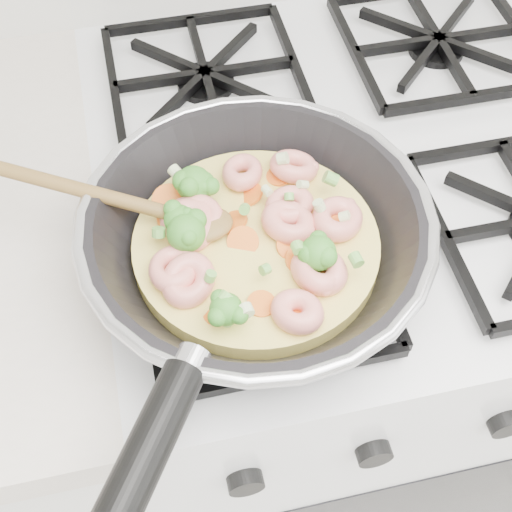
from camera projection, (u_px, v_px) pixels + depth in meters
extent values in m
cube|color=white|center=(327.00, 346.00, 1.17)|extent=(0.60, 0.60, 0.90)
cube|color=black|center=(361.00, 145.00, 0.80)|extent=(0.56, 0.56, 0.02)
torus|color=silver|center=(256.00, 221.00, 0.64)|extent=(0.33, 0.33, 0.01)
cylinder|color=black|center=(138.00, 469.00, 0.51)|extent=(0.12, 0.16, 0.03)
cylinder|color=#F5E26A|center=(256.00, 246.00, 0.67)|extent=(0.23, 0.23, 0.02)
ellipsoid|color=brown|center=(203.00, 225.00, 0.66)|extent=(0.07, 0.06, 0.02)
cylinder|color=brown|center=(61.00, 185.00, 0.66)|extent=(0.23, 0.12, 0.05)
torus|color=#EC9C8B|center=(319.00, 270.00, 0.63)|extent=(0.08, 0.08, 0.03)
torus|color=#EC9C8B|center=(290.00, 206.00, 0.67)|extent=(0.06, 0.06, 0.02)
torus|color=#EC9C8B|center=(190.00, 225.00, 0.66)|extent=(0.06, 0.06, 0.02)
torus|color=#EC9C8B|center=(337.00, 219.00, 0.66)|extent=(0.08, 0.08, 0.03)
torus|color=#EC9C8B|center=(318.00, 270.00, 0.63)|extent=(0.06, 0.06, 0.03)
torus|color=#EC9C8B|center=(289.00, 222.00, 0.66)|extent=(0.08, 0.08, 0.02)
torus|color=#EC9C8B|center=(297.00, 312.00, 0.60)|extent=(0.07, 0.07, 0.02)
torus|color=#EC9C8B|center=(188.00, 280.00, 0.62)|extent=(0.08, 0.08, 0.03)
torus|color=#EC9C8B|center=(242.00, 172.00, 0.70)|extent=(0.06, 0.06, 0.02)
torus|color=#EC9C8B|center=(201.00, 216.00, 0.67)|extent=(0.07, 0.07, 0.02)
torus|color=#EC9C8B|center=(187.00, 218.00, 0.66)|extent=(0.06, 0.06, 0.02)
torus|color=#EC9C8B|center=(294.00, 167.00, 0.70)|extent=(0.06, 0.06, 0.03)
torus|color=#EC9C8B|center=(174.00, 269.00, 0.63)|extent=(0.06, 0.06, 0.02)
ellipsoid|color=#499A32|center=(201.00, 185.00, 0.68)|extent=(0.04, 0.04, 0.03)
ellipsoid|color=#499A32|center=(194.00, 183.00, 0.68)|extent=(0.04, 0.04, 0.03)
ellipsoid|color=#499A32|center=(186.00, 233.00, 0.64)|extent=(0.05, 0.05, 0.04)
ellipsoid|color=#499A32|center=(226.00, 309.00, 0.59)|extent=(0.04, 0.04, 0.03)
ellipsoid|color=#499A32|center=(179.00, 220.00, 0.65)|extent=(0.04, 0.04, 0.03)
ellipsoid|color=#499A32|center=(318.00, 253.00, 0.63)|extent=(0.04, 0.04, 0.03)
cylinder|color=orange|center=(174.00, 219.00, 0.67)|extent=(0.04, 0.04, 0.01)
cylinder|color=orange|center=(301.00, 260.00, 0.65)|extent=(0.04, 0.04, 0.01)
cylinder|color=orange|center=(250.00, 195.00, 0.69)|extent=(0.04, 0.04, 0.01)
cylinder|color=orange|center=(309.00, 265.00, 0.64)|extent=(0.04, 0.04, 0.01)
cylinder|color=orange|center=(319.00, 231.00, 0.67)|extent=(0.03, 0.03, 0.01)
cylinder|color=orange|center=(233.00, 222.00, 0.67)|extent=(0.04, 0.04, 0.00)
cylinder|color=orange|center=(169.00, 201.00, 0.69)|extent=(0.05, 0.05, 0.02)
cylinder|color=orange|center=(174.00, 267.00, 0.64)|extent=(0.05, 0.05, 0.01)
cylinder|color=orange|center=(243.00, 242.00, 0.66)|extent=(0.04, 0.04, 0.01)
cylinder|color=orange|center=(292.00, 312.00, 0.61)|extent=(0.04, 0.04, 0.01)
cylinder|color=orange|center=(342.00, 227.00, 0.67)|extent=(0.03, 0.03, 0.01)
cylinder|color=orange|center=(218.00, 312.00, 0.61)|extent=(0.04, 0.04, 0.01)
cylinder|color=orange|center=(292.00, 246.00, 0.66)|extent=(0.03, 0.03, 0.01)
cylinder|color=orange|center=(295.00, 313.00, 0.61)|extent=(0.04, 0.04, 0.01)
cylinder|color=orange|center=(280.00, 175.00, 0.71)|extent=(0.04, 0.04, 0.01)
cylinder|color=orange|center=(261.00, 304.00, 0.62)|extent=(0.04, 0.04, 0.01)
cylinder|color=#6BB548|center=(289.00, 197.00, 0.66)|extent=(0.01, 0.01, 0.01)
cylinder|color=#6BB548|center=(205.00, 190.00, 0.67)|extent=(0.01, 0.01, 0.01)
cylinder|color=#6BB548|center=(298.00, 248.00, 0.63)|extent=(0.01, 0.01, 0.01)
cylinder|color=beige|center=(175.00, 171.00, 0.68)|extent=(0.01, 0.01, 0.01)
cylinder|color=beige|center=(345.00, 217.00, 0.66)|extent=(0.01, 0.01, 0.01)
cylinder|color=#6BB548|center=(245.00, 209.00, 0.66)|extent=(0.01, 0.01, 0.01)
cylinder|color=#6BB548|center=(298.00, 248.00, 0.62)|extent=(0.01, 0.01, 0.01)
cylinder|color=beige|center=(303.00, 185.00, 0.67)|extent=(0.01, 0.01, 0.01)
cylinder|color=#6BB548|center=(210.00, 276.00, 0.61)|extent=(0.01, 0.01, 0.01)
cylinder|color=beige|center=(246.00, 310.00, 0.59)|extent=(0.01, 0.01, 0.01)
cylinder|color=beige|center=(319.00, 205.00, 0.65)|extent=(0.01, 0.01, 0.01)
cylinder|color=#6BB548|center=(356.00, 260.00, 0.61)|extent=(0.01, 0.01, 0.01)
cylinder|color=#6BB548|center=(226.00, 297.00, 0.59)|extent=(0.01, 0.01, 0.01)
cylinder|color=#6BB548|center=(159.00, 232.00, 0.64)|extent=(0.01, 0.01, 0.01)
cylinder|color=beige|center=(267.00, 191.00, 0.67)|extent=(0.01, 0.01, 0.01)
cylinder|color=#6BB548|center=(331.00, 179.00, 0.67)|extent=(0.01, 0.01, 0.01)
cylinder|color=beige|center=(283.00, 158.00, 0.69)|extent=(0.01, 0.01, 0.01)
cylinder|color=#6BB548|center=(265.00, 270.00, 0.62)|extent=(0.01, 0.01, 0.01)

